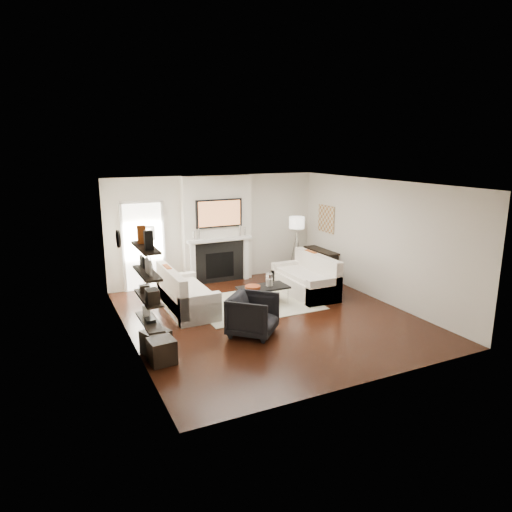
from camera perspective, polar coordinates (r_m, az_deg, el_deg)
name	(u,v)px	position (r m, az deg, el deg)	size (l,w,h in m)	color
room_envelope	(269,253)	(9.00, 1.65, 0.43)	(6.00, 6.00, 6.00)	black
chimney_breast	(217,229)	(11.58, -4.87, 3.33)	(1.80, 0.25, 2.70)	silver
fireplace_surround	(220,262)	(11.63, -4.55, -0.80)	(1.30, 0.02, 1.04)	black
firebox	(220,265)	(11.65, -4.54, -1.14)	(0.75, 0.02, 0.65)	black
mantel_pilaster_l	(193,265)	(11.37, -7.89, -1.07)	(0.12, 0.08, 1.10)	white
mantel_pilaster_r	(246,259)	(11.87, -1.26, -0.32)	(0.12, 0.08, 1.10)	white
mantel_shelf	(220,240)	(11.45, -4.52, 2.06)	(1.70, 0.18, 0.07)	white
tv_body	(219,213)	(11.37, -4.63, 5.34)	(1.20, 0.06, 0.70)	black
tv_screen	(220,213)	(11.34, -4.57, 5.32)	(1.10, 0.01, 0.62)	#BF723F
candlestick_l_tall	(199,234)	(11.25, -7.17, 2.74)	(0.04, 0.04, 0.30)	silver
candlestick_l_short	(194,236)	(11.21, -7.80, 2.53)	(0.04, 0.04, 0.24)	silver
candlestick_r_tall	(240,231)	(11.63, -2.02, 3.20)	(0.04, 0.04, 0.30)	silver
candlestick_r_short	(245,231)	(11.69, -1.44, 3.10)	(0.04, 0.04, 0.24)	silver
hallway_panel	(144,247)	(11.24, -13.88, 1.11)	(0.90, 0.02, 2.10)	white
door_trim_l	(123,249)	(11.13, -16.28, 0.85)	(0.06, 0.06, 2.16)	white
door_trim_r	(163,245)	(11.32, -11.49, 1.33)	(0.06, 0.06, 2.16)	white
door_trim_top	(141,202)	(11.04, -14.18, 6.57)	(1.02, 0.06, 0.06)	white
rug	(255,303)	(10.15, -0.12, -5.95)	(2.60, 2.00, 0.01)	#BCB69A
loveseat_left_base	(188,301)	(9.77, -8.52, -5.61)	(0.85, 1.80, 0.42)	silver
loveseat_left_back	(172,289)	(9.59, -10.50, -4.08)	(0.18, 1.80, 0.80)	silver
loveseat_left_arm_n	(200,309)	(9.01, -7.00, -6.61)	(0.85, 0.18, 0.60)	silver
loveseat_left_arm_s	(177,287)	(10.49, -9.85, -3.81)	(0.85, 0.18, 0.60)	silver
loveseat_left_cushion	(190,289)	(9.71, -8.29, -4.12)	(0.63, 1.44, 0.10)	silver
pillow_left_orange	(167,276)	(9.81, -11.01, -2.46)	(0.10, 0.42, 0.42)	#954012
pillow_left_charcoal	(175,284)	(9.25, -10.06, -3.45)	(0.10, 0.40, 0.40)	black
loveseat_right_base	(305,285)	(10.80, 6.10, -3.67)	(0.85, 1.80, 0.42)	silver
loveseat_right_back	(317,271)	(10.89, 7.65, -1.85)	(0.18, 1.80, 0.80)	silver
loveseat_right_arm_n	(324,291)	(10.13, 8.52, -4.39)	(0.85, 0.18, 0.60)	silver
loveseat_right_arm_s	(288,273)	(11.44, 3.99, -2.17)	(0.85, 0.18, 0.60)	silver
loveseat_right_cushion	(303,275)	(10.70, 5.91, -2.38)	(0.63, 1.44, 0.10)	silver
pillow_right_orange	(311,260)	(11.08, 6.84, -0.46)	(0.10, 0.42, 0.42)	#954012
pillow_right_charcoal	(325,266)	(10.60, 8.56, -1.22)	(0.10, 0.40, 0.40)	black
coffee_table	(263,288)	(9.94, 0.89, -3.97)	(1.10, 0.55, 0.04)	black
coffee_leg_nw	(246,303)	(9.62, -1.21, -5.90)	(0.02, 0.02, 0.38)	silver
coffee_leg_ne	(288,296)	(10.05, 4.01, -5.07)	(0.02, 0.02, 0.38)	silver
coffee_leg_sw	(238,297)	(10.00, -2.25, -5.14)	(0.02, 0.02, 0.38)	silver
coffee_leg_se	(278,291)	(10.41, 2.82, -4.38)	(0.02, 0.02, 0.38)	silver
hurricane_glass	(269,280)	(9.96, 1.67, -2.98)	(0.16, 0.16, 0.28)	white
hurricane_candle	(269,283)	(9.98, 1.67, -3.33)	(0.11, 0.11, 0.17)	white
copper_bowl	(253,287)	(9.83, -0.41, -3.91)	(0.34, 0.34, 0.06)	#CA4E21
armchair	(253,313)	(8.43, -0.38, -7.13)	(0.81, 0.76, 0.83)	black
lamp_left_post	(148,269)	(10.96, -13.32, -1.59)	(0.02, 0.02, 1.20)	silver
lamp_left_shade	(146,233)	(10.78, -13.56, 2.78)	(0.40, 0.40, 0.30)	white
lamp_left_leg_a	(153,268)	(10.98, -12.76, -1.53)	(0.02, 0.02, 1.25)	silver
lamp_left_leg_b	(145,268)	(11.04, -13.71, -1.50)	(0.02, 0.02, 1.25)	silver
lamp_left_leg_c	(147,270)	(10.86, -13.49, -1.74)	(0.02, 0.02, 1.25)	silver
lamp_right_post	(296,254)	(12.19, 5.04, 0.24)	(0.02, 0.02, 1.20)	silver
lamp_right_shade	(297,223)	(12.02, 5.12, 4.19)	(0.40, 0.40, 0.30)	white
lamp_right_leg_a	(300,254)	(12.24, 5.48, 0.29)	(0.02, 0.02, 1.25)	silver
lamp_right_leg_b	(293,254)	(12.24, 4.59, 0.31)	(0.02, 0.02, 1.25)	silver
lamp_right_leg_c	(296,255)	(12.08, 5.04, 0.12)	(0.02, 0.02, 1.25)	silver
console_top	(321,250)	(12.10, 8.15, 0.69)	(0.35, 1.20, 0.04)	black
console_leg_n	(333,269)	(11.75, 9.57, -1.64)	(0.30, 0.04, 0.71)	black
console_leg_s	(310,260)	(12.63, 6.72, -0.47)	(0.30, 0.04, 0.71)	black
wall_art	(326,219)	(12.08, 8.78, 4.60)	(0.03, 0.70, 0.70)	tan
shelf_bottom	(150,322)	(7.44, -13.13, -8.02)	(0.25, 1.00, 0.04)	black
shelf_lower	(148,298)	(7.30, -13.30, -5.10)	(0.25, 1.00, 0.04)	black
shelf_upper	(147,273)	(7.19, -13.47, -2.08)	(0.25, 1.00, 0.04)	black
shelf_top	(146,248)	(7.10, -13.64, 1.04)	(0.25, 1.00, 0.04)	black
decor_magfile_a	(149,240)	(6.83, -13.28, 1.93)	(0.12, 0.10, 0.28)	black
decor_magfile_b	(141,235)	(7.30, -14.12, 2.62)	(0.12, 0.10, 0.28)	#954012
decor_frame_a	(148,267)	(7.03, -13.29, -1.34)	(0.04, 0.30, 0.22)	white
decor_frame_b	(142,262)	(7.46, -14.03, -0.69)	(0.04, 0.22, 0.18)	black
decor_wine_rack	(152,296)	(7.00, -12.84, -4.87)	(0.18, 0.25, 0.20)	black
decor_box_small	(145,289)	(7.51, -13.74, -3.99)	(0.15, 0.12, 0.12)	black
decor_books	(150,320)	(7.40, -13.09, -7.80)	(0.14, 0.20, 0.05)	black
decor_box_tall	(146,310)	(7.63, -13.59, -6.64)	(0.10, 0.10, 0.18)	white
clock_rim	(118,239)	(8.95, -16.85, 2.07)	(0.34, 0.34, 0.04)	black
clock_face	(120,239)	(8.95, -16.69, 2.08)	(0.29, 0.29, 0.01)	white
ottoman_near	(156,342)	(7.95, -12.39, -10.44)	(0.40, 0.40, 0.40)	black
ottoman_far	(162,351)	(7.60, -11.69, -11.56)	(0.40, 0.40, 0.40)	black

